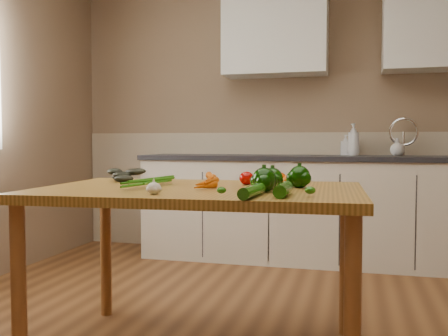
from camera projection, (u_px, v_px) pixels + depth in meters
room at (224, 92)px, 2.31m from camera, size 4.04×5.04×2.64m
counter_run at (308, 207)px, 4.24m from camera, size 2.84×0.64×1.14m
upper_cabinets at (347, 31)px, 4.21m from camera, size 2.15×0.35×0.70m
table at (200, 206)px, 2.35m from camera, size 1.54×1.03×0.80m
soap_bottle_a at (353, 139)px, 4.24m from camera, size 0.14×0.14×0.27m
soap_bottle_b at (345, 145)px, 4.31m from camera, size 0.09×0.09×0.18m
soap_bottle_c at (397, 147)px, 4.16m from camera, size 0.13×0.13×0.15m
carrot_bunch at (190, 180)px, 2.34m from camera, size 0.29×0.23×0.07m
leafy_greens at (123, 172)px, 2.71m from camera, size 0.21×0.19×0.11m
garlic_bulb at (154, 188)px, 2.03m from camera, size 0.06×0.06×0.05m
pepper_a at (272, 179)px, 2.25m from camera, size 0.10×0.10×0.10m
pepper_b at (299, 177)px, 2.33m from camera, size 0.10×0.10×0.10m
pepper_c at (264, 180)px, 2.13m from camera, size 0.10×0.10×0.10m
tomato_a at (247, 178)px, 2.48m from camera, size 0.07×0.07×0.07m
tomato_b at (280, 179)px, 2.49m from camera, size 0.07×0.07×0.06m
tomato_c at (289, 181)px, 2.37m from camera, size 0.06×0.06×0.06m
zucchini_a at (283, 190)px, 1.96m from camera, size 0.06×0.21×0.05m
zucchini_b at (252, 191)px, 1.93m from camera, size 0.06×0.25×0.05m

